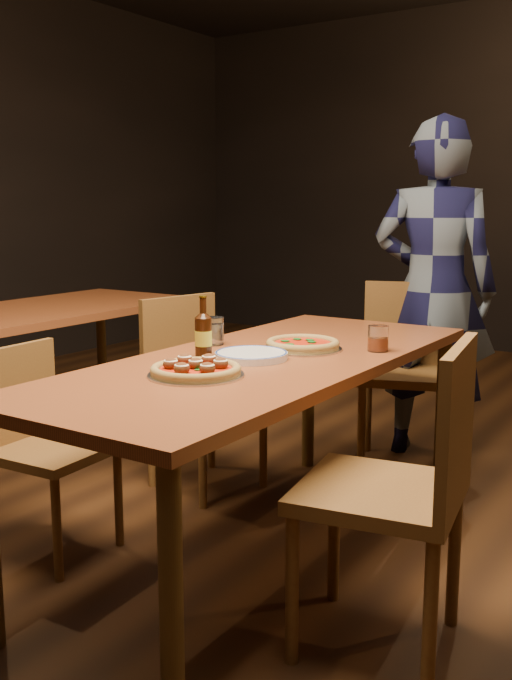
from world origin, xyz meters
The scene contains 15 objects.
ground centered at (0.00, 0.00, 0.00)m, with size 9.00×9.00×0.00m, color black.
room_shell centered at (0.00, 0.00, 1.86)m, with size 9.00×9.00×9.00m.
table_main centered at (0.00, 0.00, 0.68)m, with size 0.80×2.00×0.75m.
table_left centered at (-1.70, 0.30, 0.68)m, with size 0.80×2.00×0.75m.
chair_main_nw centered at (-0.65, -0.41, 0.41)m, with size 0.38×0.38×0.81m, color brown, non-canonical shape.
chair_main_sw centered at (-0.59, 0.44, 0.46)m, with size 0.42×0.42×0.91m, color brown, non-canonical shape.
chair_main_e centered at (0.59, -0.31, 0.48)m, with size 0.45×0.45×0.96m, color brown, non-canonical shape.
chair_end centered at (0.05, 1.21, 0.47)m, with size 0.44×0.44×0.94m, color brown, non-canonical shape.
pizza_meatball centered at (-0.02, -0.37, 0.77)m, with size 0.31×0.31×0.06m.
pizza_margherita centered at (0.04, 0.20, 0.77)m, with size 0.30×0.30×0.04m.
plate_stack centered at (-0.02, -0.05, 0.76)m, with size 0.26×0.26×0.02m, color white.
beer_bottle centered at (-0.17, -0.13, 0.83)m, with size 0.06×0.06×0.22m.
water_glass centered at (-0.30, 0.10, 0.80)m, with size 0.09×0.09×0.11m, color white.
amber_glass centered at (0.29, 0.33, 0.80)m, with size 0.08×0.08×0.10m, color #9D3D11.
diner centered at (0.09, 1.46, 0.86)m, with size 0.63×0.41×1.71m, color black.
Camera 1 is at (1.43, -2.23, 1.29)m, focal length 40.00 mm.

